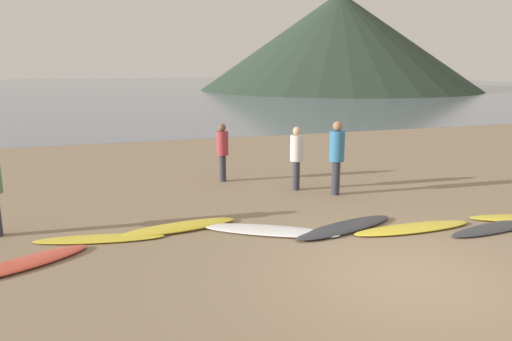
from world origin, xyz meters
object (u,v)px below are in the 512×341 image
object	(u,v)px
person_0	(297,153)
person_3	(337,152)
surfboard_4	(345,227)
surfboard_6	(499,227)
surfboard_1	(100,239)
surfboard_0	(26,263)
surfboard_3	(270,230)
surfboard_2	(180,227)
person_2	(222,148)
surfboard_5	(413,228)

from	to	relation	value
person_0	person_3	distance (m)	1.03
surfboard_4	surfboard_6	size ratio (longest dim) A/B	0.96
surfboard_4	person_3	xyz separation A→B (m)	(1.01, 2.34, 1.01)
surfboard_6	person_3	distance (m)	3.85
surfboard_1	surfboard_6	xyz separation A→B (m)	(7.34, -1.77, 0.00)
surfboard_6	person_3	xyz separation A→B (m)	(-1.84, 3.22, 1.03)
surfboard_0	surfboard_3	distance (m)	4.17
surfboard_4	surfboard_6	distance (m)	2.98
surfboard_2	surfboard_3	xyz separation A→B (m)	(1.58, -0.72, -0.01)
surfboard_1	person_2	distance (m)	4.96
surfboard_1	person_2	bearing A→B (deg)	58.99
surfboard_3	surfboard_4	distance (m)	1.47
surfboard_4	surfboard_6	bearing A→B (deg)	-33.33
surfboard_3	surfboard_5	xyz separation A→B (m)	(2.65, -0.72, -0.00)
surfboard_0	surfboard_2	distance (m)	2.75
person_3	surfboard_1	bearing A→B (deg)	95.94
surfboard_5	person_0	size ratio (longest dim) A/B	1.56
surfboard_0	surfboard_3	world-z (taller)	surfboard_0
person_0	surfboard_1	bearing A→B (deg)	-41.21
surfboard_0	person_3	xyz separation A→B (m)	(6.61, 2.25, 1.01)
surfboard_0	surfboard_4	bearing A→B (deg)	-29.48
surfboard_4	surfboard_5	bearing A→B (deg)	-35.48
surfboard_3	person_3	distance (m)	3.34
surfboard_2	surfboard_4	world-z (taller)	surfboard_4
surfboard_5	surfboard_3	bearing A→B (deg)	165.49
surfboard_5	person_0	xyz separation A→B (m)	(-0.94, 3.49, 0.91)
surfboard_4	surfboard_5	xyz separation A→B (m)	(1.21, -0.42, -0.01)
surfboard_6	surfboard_0	bearing A→B (deg)	165.74
surfboard_0	person_2	world-z (taller)	person_2
surfboard_2	person_3	xyz separation A→B (m)	(4.02, 1.32, 1.01)
person_3	surfboard_4	bearing A→B (deg)	147.79
surfboard_2	surfboard_5	world-z (taller)	surfboard_2
surfboard_2	surfboard_6	size ratio (longest dim) A/B	0.91
surfboard_5	surfboard_6	world-z (taller)	surfboard_5
person_0	surfboard_6	bearing A→B (deg)	57.44
surfboard_4	person_3	distance (m)	2.74
person_2	surfboard_0	bearing A→B (deg)	6.92
surfboard_0	surfboard_1	distance (m)	1.37
surfboard_2	surfboard_3	distance (m)	1.73
surfboard_2	surfboard_4	size ratio (longest dim) A/B	0.95
surfboard_2	surfboard_5	distance (m)	4.47
person_3	surfboard_0	bearing A→B (deg)	99.93
surfboard_4	person_0	world-z (taller)	person_0
surfboard_1	surfboard_2	bearing A→B (deg)	15.60
surfboard_4	person_2	bearing A→B (deg)	89.15
surfboard_3	surfboard_6	world-z (taller)	surfboard_3
person_0	surfboard_2	bearing A→B (deg)	-33.90
surfboard_5	person_2	xyz separation A→B (m)	(-2.46, 4.96, 0.89)
surfboard_2	surfboard_6	xyz separation A→B (m)	(5.87, -1.89, -0.02)
person_0	person_2	size ratio (longest dim) A/B	1.02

